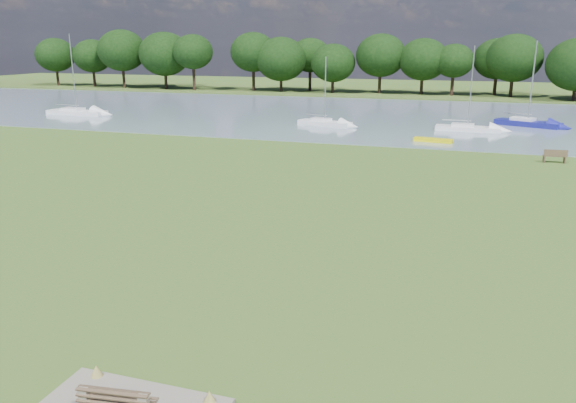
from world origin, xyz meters
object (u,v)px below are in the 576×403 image
(kayak, at_px, (433,140))
(sailboat_0, at_px, (76,111))
(sailboat_3, at_px, (324,121))
(sailboat_2, at_px, (527,121))
(riverbank_bench, at_px, (555,156))
(sailboat_5, at_px, (467,127))

(kayak, bearing_deg, sailboat_0, 179.91)
(sailboat_3, bearing_deg, sailboat_2, 32.14)
(riverbank_bench, xyz_separation_m, sailboat_3, (-19.72, 12.62, -0.01))
(sailboat_3, bearing_deg, sailboat_5, 18.18)
(sailboat_2, xyz_separation_m, sailboat_3, (-19.33, -5.81, -0.08))
(kayak, height_order, sailboat_3, sailboat_3)
(riverbank_bench, distance_m, sailboat_2, 18.43)
(riverbank_bench, bearing_deg, sailboat_5, 109.40)
(sailboat_2, bearing_deg, sailboat_5, -113.19)
(kayak, distance_m, sailboat_2, 14.97)
(sailboat_0, relative_size, sailboat_5, 1.16)
(riverbank_bench, height_order, kayak, riverbank_bench)
(sailboat_0, height_order, sailboat_5, sailboat_0)
(kayak, bearing_deg, riverbank_bench, -25.45)
(kayak, distance_m, sailboat_5, 7.81)
(kayak, xyz_separation_m, sailboat_5, (2.59, 7.36, 0.24))
(kayak, height_order, sailboat_5, sailboat_5)
(kayak, distance_m, sailboat_0, 41.15)
(sailboat_0, distance_m, sailboat_5, 43.22)
(sailboat_0, height_order, sailboat_3, sailboat_0)
(riverbank_bench, height_order, sailboat_3, sailboat_3)
(riverbank_bench, xyz_separation_m, sailboat_0, (-49.24, 12.46, 0.03))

